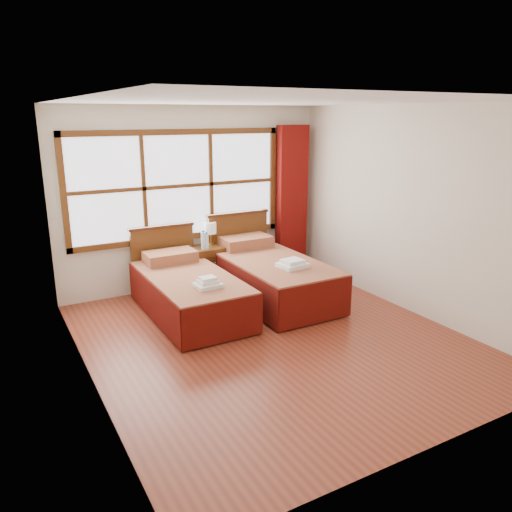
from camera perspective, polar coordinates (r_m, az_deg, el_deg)
floor at (r=5.78m, az=1.99°, el=-9.44°), size 4.50×4.50×0.00m
ceiling at (r=5.23m, az=2.28°, el=17.27°), size 4.50×4.50×0.00m
wall_back at (r=7.34m, az=-7.08°, el=6.57°), size 4.00×0.00×4.00m
wall_left at (r=4.67m, az=-19.36°, el=0.43°), size 0.00×4.50×4.50m
wall_right at (r=6.60m, az=17.20°, el=4.94°), size 0.00×4.50×4.50m
window at (r=7.18m, az=-8.88°, el=7.92°), size 3.16×0.06×1.56m
curtain at (r=7.97m, az=4.10°, el=6.44°), size 0.50×0.16×2.30m
bed_left at (r=6.44m, az=-7.74°, el=-4.00°), size 1.01×2.03×0.98m
bed_right at (r=6.93m, az=1.53°, el=-2.20°), size 1.08×2.10×1.06m
nightstand at (r=7.37m, az=-5.45°, el=-1.27°), size 0.46×0.46×0.62m
towels_left at (r=5.87m, az=-5.52°, el=-3.10°), size 0.30×0.27×0.12m
towels_right at (r=6.47m, az=4.19°, el=-0.91°), size 0.38×0.34×0.10m
lamp at (r=7.38m, az=-5.23°, el=3.14°), size 0.17×0.17×0.33m
bottle_near at (r=7.13m, az=-6.03°, el=1.77°), size 0.07×0.07×0.28m
bottle_far at (r=7.15m, az=-5.68°, el=1.71°), size 0.07×0.07×0.25m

